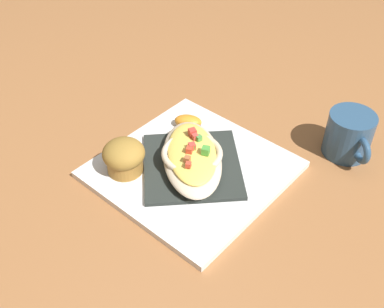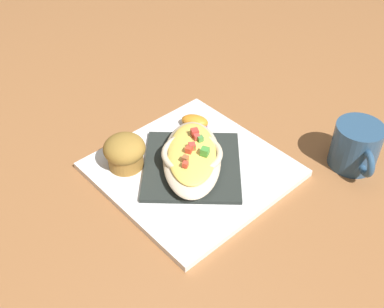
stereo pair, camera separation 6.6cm
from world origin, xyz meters
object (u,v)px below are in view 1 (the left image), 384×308
gratin_dish (192,156)px  muffin (124,157)px  square_plate (192,169)px  orange_garnish (189,123)px  coffee_mug (349,137)px

gratin_dish → muffin: size_ratio=3.03×
muffin → square_plate: bearing=-59.3°
gratin_dish → orange_garnish: (0.10, 0.06, -0.02)m
muffin → orange_garnish: (0.16, -0.04, -0.02)m
gratin_dish → muffin: 0.11m
gratin_dish → muffin: muffin is taller
gratin_dish → orange_garnish: gratin_dish is taller
coffee_mug → gratin_dish: bearing=127.6°
gratin_dish → coffee_mug: coffee_mug is taller
orange_garnish → coffee_mug: size_ratio=0.59×
square_plate → coffee_mug: bearing=-52.3°
muffin → orange_garnish: size_ratio=1.23×
muffin → coffee_mug: 0.40m
gratin_dish → orange_garnish: size_ratio=3.72×
square_plate → gratin_dish: 0.03m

